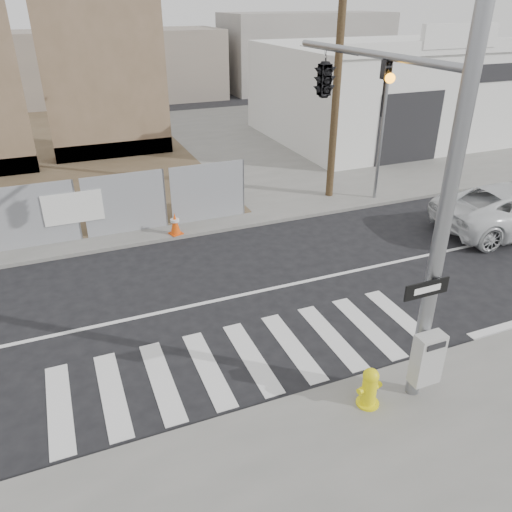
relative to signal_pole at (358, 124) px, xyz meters
name	(u,v)px	position (x,y,z in m)	size (l,w,h in m)	color
ground	(216,301)	(-2.49, 2.05, -4.78)	(100.00, 100.00, 0.00)	black
sidewalk_far	(127,158)	(-2.49, 16.05, -4.72)	(50.00, 20.00, 0.12)	slate
signal_pole	(358,124)	(0.00, 0.00, 0.00)	(0.96, 5.87, 7.00)	gray
far_signal_pole	(384,109)	(5.51, 6.65, -1.30)	(0.16, 0.20, 5.60)	gray
concrete_wall_right	(107,88)	(-2.99, 16.13, -1.40)	(5.50, 1.30, 8.00)	brown
auto_shop	(384,91)	(11.50, 15.01, -2.25)	(12.00, 10.20, 5.95)	silver
utility_pole_right	(339,57)	(4.01, 7.55, 0.42)	(1.60, 0.28, 10.00)	#4B3C23
fire_hydrant	(370,387)	(-1.01, -2.72, -4.25)	(0.54, 0.54, 0.83)	yellow
traffic_cone_d	(175,224)	(-2.49, 6.27, -4.30)	(0.48, 0.48, 0.75)	#E1490B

